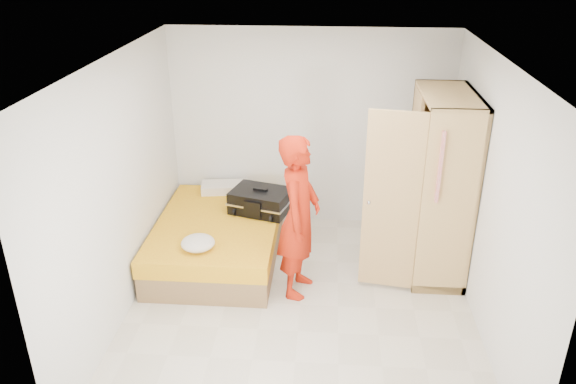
# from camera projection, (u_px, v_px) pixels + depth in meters

# --- Properties ---
(room) EXTENTS (4.00, 4.02, 2.60)m
(room) POSITION_uv_depth(u_px,v_px,m) (302.00, 195.00, 5.46)
(room) COLOR beige
(room) RESTS_ON ground
(bed) EXTENTS (1.42, 2.02, 0.50)m
(bed) POSITION_uv_depth(u_px,v_px,m) (218.00, 239.00, 6.78)
(bed) COLOR brown
(bed) RESTS_ON ground
(wardrobe) EXTENTS (1.17, 1.20, 2.10)m
(wardrobe) POSITION_uv_depth(u_px,v_px,m) (435.00, 191.00, 6.26)
(wardrobe) COLOR #EAC272
(wardrobe) RESTS_ON ground
(person) EXTENTS (0.54, 0.72, 1.80)m
(person) POSITION_uv_depth(u_px,v_px,m) (299.00, 217.00, 5.89)
(person) COLOR red
(person) RESTS_ON ground
(suitcase) EXTENTS (0.82, 0.69, 0.30)m
(suitcase) POSITION_uv_depth(u_px,v_px,m) (261.00, 201.00, 6.87)
(suitcase) COLOR black
(suitcase) RESTS_ON bed
(round_cushion) EXTENTS (0.37, 0.37, 0.14)m
(round_cushion) POSITION_uv_depth(u_px,v_px,m) (198.00, 243.00, 6.06)
(round_cushion) COLOR silver
(round_cushion) RESTS_ON bed
(pillow) EXTENTS (0.64, 0.39, 0.11)m
(pillow) POSITION_uv_depth(u_px,v_px,m) (225.00, 187.00, 7.43)
(pillow) COLOR silver
(pillow) RESTS_ON bed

